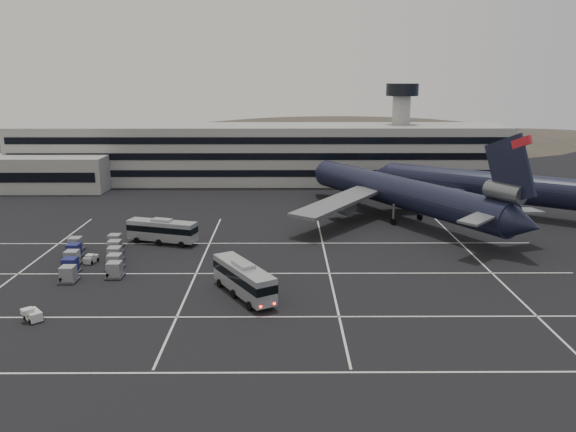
% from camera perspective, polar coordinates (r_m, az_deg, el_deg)
% --- Properties ---
extents(ground, '(260.00, 260.00, 0.00)m').
position_cam_1_polar(ground, '(72.57, -5.09, -6.92)').
color(ground, black).
rests_on(ground, ground).
extents(lane_markings, '(90.00, 55.62, 0.01)m').
position_cam_1_polar(lane_markings, '(73.18, -4.29, -6.72)').
color(lane_markings, silver).
rests_on(lane_markings, ground).
extents(terminal, '(125.00, 26.00, 24.00)m').
position_cam_1_polar(terminal, '(140.22, -4.00, 6.28)').
color(terminal, gray).
rests_on(terminal, ground).
extents(hills, '(352.00, 180.00, 44.00)m').
position_cam_1_polar(hills, '(240.82, 2.55, 5.03)').
color(hills, '#38332B').
rests_on(hills, ground).
extents(trijet_main, '(41.81, 52.34, 18.08)m').
position_cam_1_polar(trijet_main, '(104.16, 11.54, 2.35)').
color(trijet_main, black).
rests_on(trijet_main, ground).
extents(trijet_far, '(50.68, 37.99, 18.08)m').
position_cam_1_polar(trijet_far, '(114.12, 21.86, 2.72)').
color(trijet_far, black).
rests_on(trijet_far, ground).
extents(bus_near, '(8.45, 11.74, 4.23)m').
position_cam_1_polar(bus_near, '(68.08, -4.52, -6.28)').
color(bus_near, '#9B9EA3').
rests_on(bus_near, ground).
extents(bus_far, '(11.57, 5.84, 3.99)m').
position_cam_1_polar(bus_far, '(91.02, -12.66, -1.39)').
color(bus_far, '#9B9EA3').
rests_on(bus_far, ground).
extents(tug_a, '(1.76, 2.39, 1.38)m').
position_cam_1_polar(tug_a, '(84.79, -19.42, -4.13)').
color(tug_a, silver).
rests_on(tug_a, ground).
extents(tug_b, '(2.65, 2.71, 1.53)m').
position_cam_1_polar(tug_b, '(67.92, -24.46, -9.11)').
color(tug_b, silver).
rests_on(tug_b, ground).
extents(uld_cluster, '(12.14, 17.85, 2.12)m').
position_cam_1_polar(uld_cluster, '(84.38, -19.13, -3.89)').
color(uld_cluster, '#2D2D30').
rests_on(uld_cluster, ground).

